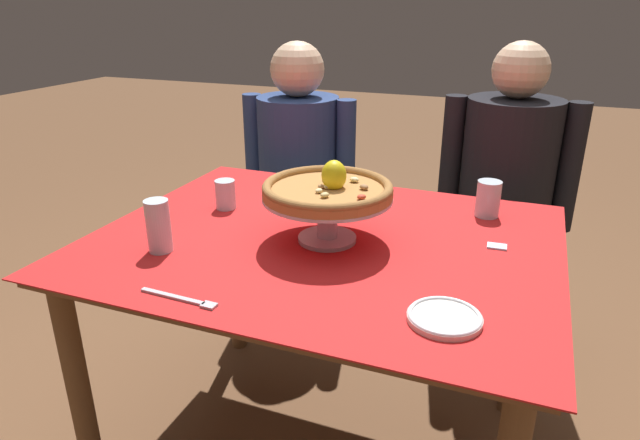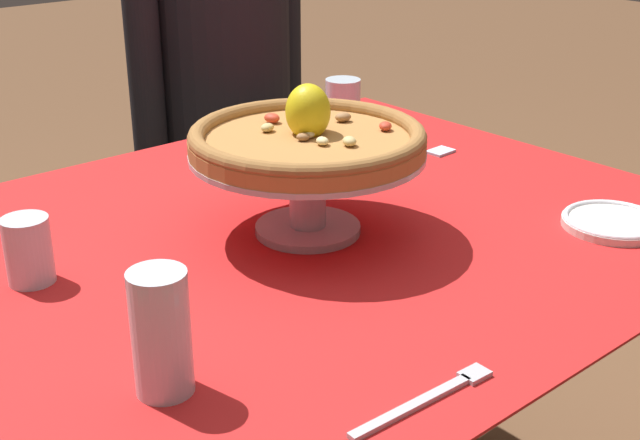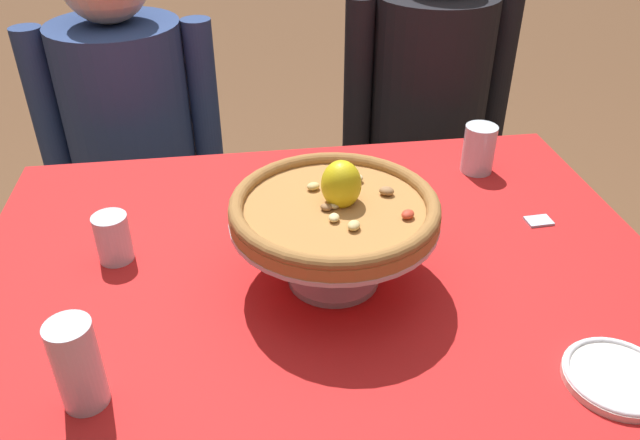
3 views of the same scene
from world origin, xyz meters
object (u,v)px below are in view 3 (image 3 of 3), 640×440
water_glass_back_right (478,152)px  side_plate (617,377)px  water_glass_side_left (114,240)px  water_glass_front_left (79,368)px  pizza (335,207)px  diner_left (136,161)px  sugar_packet (539,221)px  diner_right (423,141)px  pizza_stand (334,237)px

water_glass_back_right → side_plate: water_glass_back_right is taller
water_glass_side_left → side_plate: 0.85m
water_glass_side_left → water_glass_front_left: bearing=-89.9°
pizza → diner_left: (-0.44, 0.83, -0.31)m
water_glass_back_right → sugar_packet: bearing=-77.5°
pizza → water_glass_front_left: bearing=-150.2°
water_glass_side_left → sugar_packet: size_ratio=1.81×
diner_right → water_glass_back_right: bearing=-93.5°
diner_right → diner_left: bearing=179.5°
pizza → water_glass_front_left: pizza is taller
pizza_stand → water_glass_back_right: (0.38, 0.34, -0.04)m
water_glass_side_left → diner_left: 0.74m
water_glass_back_right → side_plate: (-0.02, -0.63, -0.04)m
water_glass_back_right → diner_left: 0.98m
water_glass_back_right → water_glass_side_left: 0.80m
pizza_stand → pizza: 0.06m
pizza_stand → side_plate: bearing=-38.5°
pizza → water_glass_side_left: 0.41m
water_glass_side_left → diner_right: bearing=41.6°
diner_right → side_plate: bearing=-92.6°
water_glass_front_left → diner_right: bearing=52.6°
side_plate → sugar_packet: 0.42m
side_plate → sugar_packet: side_plate is taller
side_plate → diner_left: bearing=125.8°
water_glass_back_right → sugar_packet: (0.05, -0.22, -0.04)m
pizza_stand → water_glass_back_right: size_ratio=3.17×
water_glass_back_right → diner_left: (-0.83, 0.48, -0.21)m
pizza → diner_left: bearing=118.1°
water_glass_back_right → diner_left: size_ratio=0.09×
pizza_stand → diner_left: 0.97m
water_glass_side_left → water_glass_front_left: (0.00, -0.33, 0.02)m
water_glass_front_left → sugar_packet: bearing=22.6°
pizza_stand → water_glass_front_left: bearing=-150.2°
pizza_stand → water_glass_side_left: pizza_stand is taller
pizza → sugar_packet: pizza is taller
pizza → diner_right: 0.97m
pizza_stand → sugar_packet: bearing=15.6°
pizza → water_glass_front_left: size_ratio=2.47×
water_glass_front_left → side_plate: 0.75m
sugar_packet → diner_left: size_ratio=0.04×
water_glass_back_right → water_glass_side_left: (-0.76, -0.23, -0.01)m
pizza → water_glass_side_left: size_ratio=3.78×
side_plate → pizza: bearing=141.3°
sugar_packet → pizza: bearing=-164.5°
diner_left → water_glass_back_right: bearing=-30.4°
water_glass_back_right → water_glass_side_left: water_glass_back_right is taller
sugar_packet → diner_right: 0.72m
side_plate → diner_right: (0.05, 1.11, -0.16)m
water_glass_side_left → side_plate: water_glass_side_left is taller
water_glass_front_left → side_plate: (0.74, -0.07, -0.05)m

